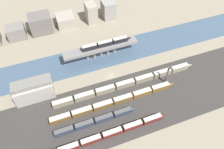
% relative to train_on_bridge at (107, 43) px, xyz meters
% --- Properties ---
extents(ground_plane, '(400.00, 400.00, 0.00)m').
position_rel_train_on_bridge_xyz_m(ground_plane, '(-4.29, -19.64, -10.12)').
color(ground_plane, gray).
extents(railbed_yard, '(280.00, 42.00, 0.01)m').
position_rel_train_on_bridge_xyz_m(railbed_yard, '(-4.29, -43.64, -10.11)').
color(railbed_yard, '#33302D').
rests_on(railbed_yard, ground).
extents(river_water, '(320.00, 24.44, 0.01)m').
position_rel_train_on_bridge_xyz_m(river_water, '(-4.29, -0.00, -10.11)').
color(river_water, '#3D5166').
rests_on(river_water, ground).
extents(bridge, '(51.73, 7.35, 8.36)m').
position_rel_train_on_bridge_xyz_m(bridge, '(-4.29, -0.00, -3.49)').
color(bridge, slate).
rests_on(bridge, ground).
extents(train_on_bridge, '(35.54, 2.68, 3.61)m').
position_rel_train_on_bridge_xyz_m(train_on_bridge, '(0.00, 0.00, 0.00)').
color(train_on_bridge, black).
rests_on(train_on_bridge, bridge).
extents(train_yard_near, '(71.97, 2.67, 3.53)m').
position_rel_train_on_bridge_xyz_m(train_yard_near, '(-22.17, -58.06, -8.38)').
color(train_yard_near, '#5B1E19').
rests_on(train_yard_near, ground).
extents(train_yard_mid, '(46.78, 2.61, 3.68)m').
position_rel_train_on_bridge_xyz_m(train_yard_mid, '(-23.31, -48.56, -8.31)').
color(train_yard_mid, '#2D384C').
rests_on(train_yard_mid, ground).
extents(train_yard_far, '(76.96, 3.09, 3.63)m').
position_rel_train_on_bridge_xyz_m(train_yard_far, '(-9.07, -40.33, -8.34)').
color(train_yard_far, brown).
rests_on(train_yard_far, ground).
extents(train_yard_outer, '(93.32, 2.96, 3.96)m').
position_rel_train_on_bridge_xyz_m(train_yard_outer, '(2.28, -30.75, -8.17)').
color(train_yard_outer, gray).
rests_on(train_yard_outer, ground).
extents(warehouse_building, '(22.21, 10.50, 12.79)m').
position_rel_train_on_bridge_xyz_m(warehouse_building, '(-51.56, -19.04, -4.03)').
color(warehouse_building, '#9E998E').
rests_on(warehouse_building, ground).
extents(signal_tower, '(1.03, 1.03, 13.01)m').
position_rel_train_on_bridge_xyz_m(signal_tower, '(25.70, -36.76, -3.80)').
color(signal_tower, '#4C4C51').
rests_on(signal_tower, ground).
extents(city_block_left, '(12.87, 11.02, 9.94)m').
position_rel_train_on_bridge_xyz_m(city_block_left, '(-56.84, 40.99, -5.14)').
color(city_block_left, slate).
rests_on(city_block_left, ground).
extents(city_block_center, '(16.47, 13.50, 13.95)m').
position_rel_train_on_bridge_xyz_m(city_block_center, '(-38.20, 42.56, -3.14)').
color(city_block_center, '#605B56').
rests_on(city_block_center, ground).
extents(city_block_right, '(13.85, 13.99, 8.53)m').
position_rel_train_on_bridge_xyz_m(city_block_right, '(-19.21, 44.00, -5.85)').
color(city_block_right, gray).
rests_on(city_block_right, ground).
extents(city_block_far_right, '(8.09, 11.11, 15.35)m').
position_rel_train_on_bridge_xyz_m(city_block_far_right, '(1.64, 41.65, -2.44)').
color(city_block_far_right, gray).
rests_on(city_block_far_right, ground).
extents(city_block_tall, '(10.04, 10.97, 14.34)m').
position_rel_train_on_bridge_xyz_m(city_block_tall, '(16.40, 41.92, -2.95)').
color(city_block_tall, gray).
rests_on(city_block_tall, ground).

